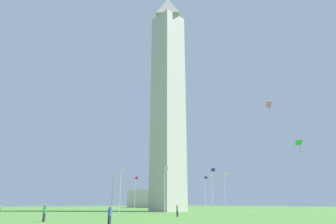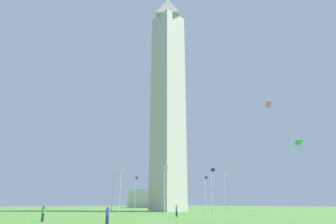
% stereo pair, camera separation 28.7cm
% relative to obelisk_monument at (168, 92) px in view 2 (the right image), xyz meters
% --- Properties ---
extents(ground_plane, '(260.00, 260.00, 0.00)m').
position_rel_obelisk_monument_xyz_m(ground_plane, '(0.00, 0.00, -30.04)').
color(ground_plane, '#477A33').
extents(obelisk_monument, '(6.61, 6.61, 60.07)m').
position_rel_obelisk_monument_xyz_m(obelisk_monument, '(0.00, 0.00, 0.00)').
color(obelisk_monument, '#B7B2A8').
rests_on(obelisk_monument, ground).
extents(flagpole_n, '(1.12, 0.14, 8.94)m').
position_rel_obelisk_monument_xyz_m(flagpole_n, '(13.51, 0.00, -25.17)').
color(flagpole_n, silver).
rests_on(flagpole_n, ground).
extents(flagpole_ne, '(1.12, 0.14, 8.94)m').
position_rel_obelisk_monument_xyz_m(flagpole_ne, '(9.57, 9.52, -25.17)').
color(flagpole_ne, silver).
rests_on(flagpole_ne, ground).
extents(flagpole_e, '(1.12, 0.14, 8.94)m').
position_rel_obelisk_monument_xyz_m(flagpole_e, '(0.05, 13.46, -25.17)').
color(flagpole_e, silver).
rests_on(flagpole_e, ground).
extents(flagpole_se, '(1.12, 0.14, 8.94)m').
position_rel_obelisk_monument_xyz_m(flagpole_se, '(-9.46, 9.52, -25.17)').
color(flagpole_se, silver).
rests_on(flagpole_se, ground).
extents(flagpole_s, '(1.12, 0.14, 8.94)m').
position_rel_obelisk_monument_xyz_m(flagpole_s, '(-13.40, 0.00, -25.17)').
color(flagpole_s, silver).
rests_on(flagpole_s, ground).
extents(flagpole_sw, '(1.12, 0.14, 8.94)m').
position_rel_obelisk_monument_xyz_m(flagpole_sw, '(-9.46, -9.52, -25.17)').
color(flagpole_sw, silver).
rests_on(flagpole_sw, ground).
extents(flagpole_w, '(1.12, 0.14, 8.94)m').
position_rel_obelisk_monument_xyz_m(flagpole_w, '(0.05, -13.46, -25.17)').
color(flagpole_w, silver).
rests_on(flagpole_w, ground).
extents(flagpole_nw, '(1.12, 0.14, 8.94)m').
position_rel_obelisk_monument_xyz_m(flagpole_nw, '(9.57, -9.52, -25.17)').
color(flagpole_nw, silver).
rests_on(flagpole_nw, ground).
extents(person_green_shirt, '(0.32, 0.32, 1.77)m').
position_rel_obelisk_monument_xyz_m(person_green_shirt, '(19.69, -35.51, -29.16)').
color(person_green_shirt, '#2D2D38').
rests_on(person_green_shirt, ground).
extents(person_blue_shirt, '(0.32, 0.32, 1.67)m').
position_rel_obelisk_monument_xyz_m(person_blue_shirt, '(29.55, -33.55, -29.21)').
color(person_blue_shirt, '#2D2D38').
rests_on(person_blue_shirt, ground).
extents(person_gray_shirt, '(0.32, 0.32, 1.66)m').
position_rel_obelisk_monument_xyz_m(person_gray_shirt, '(20.44, -16.68, -29.21)').
color(person_gray_shirt, '#2D2D38').
rests_on(person_gray_shirt, ground).
extents(kite_green_diamond, '(1.44, 1.48, 1.98)m').
position_rel_obelisk_monument_xyz_m(kite_green_diamond, '(32.27, 0.26, -18.56)').
color(kite_green_diamond, green).
extents(kite_pink_box, '(1.51, 1.32, 2.86)m').
position_rel_obelisk_monument_xyz_m(kite_pink_box, '(25.55, 4.56, -8.97)').
color(kite_pink_box, pink).
extents(distant_building, '(22.15, 11.57, 7.53)m').
position_rel_obelisk_monument_xyz_m(distant_building, '(-49.55, 35.51, -26.27)').
color(distant_building, beige).
rests_on(distant_building, ground).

